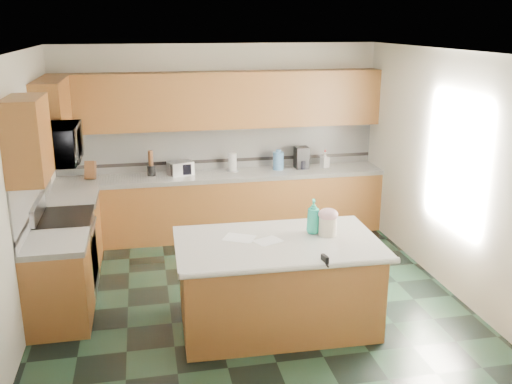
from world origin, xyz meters
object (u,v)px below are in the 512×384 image
object	(u,v)px
soap_bottle_island	(313,216)
knife_block	(90,170)
toaster_oven	(181,168)
island_base	(277,286)
treat_jar	(328,226)
island_top	(277,244)
coffee_maker	(301,157)

from	to	relation	value
soap_bottle_island	knife_block	size ratio (longest dim) A/B	1.42
knife_block	toaster_oven	xyz separation A→B (m)	(1.22, 0.00, -0.03)
island_base	toaster_oven	world-z (taller)	toaster_oven
soap_bottle_island	knife_block	distance (m)	3.51
soap_bottle_island	island_base	bearing A→B (deg)	-149.44
island_base	toaster_oven	bearing A→B (deg)	106.66
treat_jar	knife_block	size ratio (longest dim) A/B	0.76
island_base	soap_bottle_island	distance (m)	0.80
island_top	treat_jar	distance (m)	0.55
island_top	toaster_oven	world-z (taller)	toaster_oven
island_top	soap_bottle_island	distance (m)	0.48
treat_jar	toaster_oven	bearing A→B (deg)	100.61
treat_jar	soap_bottle_island	size ratio (longest dim) A/B	0.53
island_top	coffee_maker	distance (m)	2.94
soap_bottle_island	toaster_oven	xyz separation A→B (m)	(-1.16, 2.58, -0.08)
soap_bottle_island	knife_block	world-z (taller)	soap_bottle_island
soap_bottle_island	coffee_maker	bearing A→B (deg)	87.62
toaster_oven	coffee_maker	bearing A→B (deg)	-20.09
island_top	toaster_oven	size ratio (longest dim) A/B	6.15
island_top	toaster_oven	distance (m)	2.83
island_base	knife_block	xyz separation A→B (m)	(-1.97, 2.73, 0.61)
island_base	knife_block	world-z (taller)	knife_block
toaster_oven	island_top	bearing A→B (deg)	-95.69
island_base	coffee_maker	distance (m)	3.01
island_top	treat_jar	xyz separation A→B (m)	(0.53, 0.05, 0.12)
toaster_oven	coffee_maker	xyz separation A→B (m)	(1.77, 0.03, 0.06)
treat_jar	coffee_maker	xyz separation A→B (m)	(0.49, 2.70, 0.06)
island_base	toaster_oven	distance (m)	2.89
toaster_oven	knife_block	bearing A→B (deg)	158.94
island_base	treat_jar	bearing A→B (deg)	7.04
island_base	toaster_oven	xyz separation A→B (m)	(-0.75, 2.73, 0.58)
island_base	coffee_maker	world-z (taller)	coffee_maker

